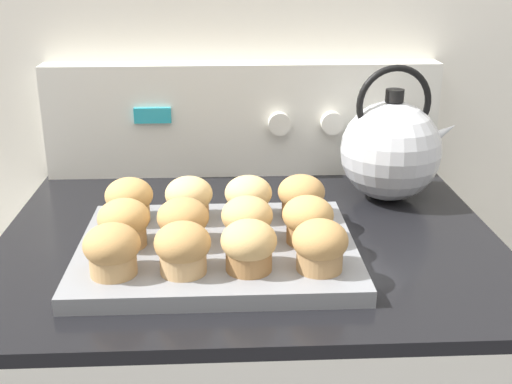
{
  "coord_description": "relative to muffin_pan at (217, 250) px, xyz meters",
  "views": [
    {
      "loc": [
        -0.03,
        -0.56,
        1.28
      ],
      "look_at": [
        0.01,
        0.29,
        0.97
      ],
      "focal_mm": 45.0,
      "sensor_mm": 36.0,
      "label": 1
    }
  ],
  "objects": [
    {
      "name": "muffin_r2_c1",
      "position": [
        -0.04,
        0.09,
        0.04
      ],
      "size": [
        0.07,
        0.07,
        0.06
      ],
      "color": "#A37A4C",
      "rests_on": "muffin_pan"
    },
    {
      "name": "muffin_r0_c3",
      "position": [
        0.13,
        -0.08,
        0.04
      ],
      "size": [
        0.07,
        0.07,
        0.06
      ],
      "color": "#A37A4C",
      "rests_on": "muffin_pan"
    },
    {
      "name": "muffin_r2_c2",
      "position": [
        0.04,
        0.09,
        0.04
      ],
      "size": [
        0.07,
        0.07,
        0.06
      ],
      "color": "olive",
      "rests_on": "muffin_pan"
    },
    {
      "name": "muffin_r1_c1",
      "position": [
        -0.04,
        -0.0,
        0.04
      ],
      "size": [
        0.07,
        0.07,
        0.06
      ],
      "color": "tan",
      "rests_on": "muffin_pan"
    },
    {
      "name": "tea_kettle",
      "position": [
        0.29,
        0.21,
        0.08
      ],
      "size": [
        0.2,
        0.17,
        0.23
      ],
      "color": "silver",
      "rests_on": "stove_range"
    },
    {
      "name": "muffin_r0_c2",
      "position": [
        0.04,
        -0.08,
        0.04
      ],
      "size": [
        0.07,
        0.07,
        0.06
      ],
      "color": "olive",
      "rests_on": "muffin_pan"
    },
    {
      "name": "muffin_r1_c3",
      "position": [
        0.12,
        -0.0,
        0.04
      ],
      "size": [
        0.07,
        0.07,
        0.06
      ],
      "color": "olive",
      "rests_on": "muffin_pan"
    },
    {
      "name": "muffin_r0_c0",
      "position": [
        -0.13,
        -0.08,
        0.04
      ],
      "size": [
        0.07,
        0.07,
        0.06
      ],
      "color": "tan",
      "rests_on": "muffin_pan"
    },
    {
      "name": "muffin_r0_c1",
      "position": [
        -0.04,
        -0.08,
        0.04
      ],
      "size": [
        0.07,
        0.07,
        0.06
      ],
      "color": "tan",
      "rests_on": "muffin_pan"
    },
    {
      "name": "control_panel",
      "position": [
        0.05,
        0.37,
        0.09
      ],
      "size": [
        0.72,
        0.07,
        0.21
      ],
      "color": "silver",
      "rests_on": "stove_range"
    },
    {
      "name": "muffin_r1_c0",
      "position": [
        -0.12,
        -0.0,
        0.04
      ],
      "size": [
        0.07,
        0.07,
        0.06
      ],
      "color": "tan",
      "rests_on": "muffin_pan"
    },
    {
      "name": "muffin_r1_c2",
      "position": [
        0.04,
        -0.0,
        0.04
      ],
      "size": [
        0.07,
        0.07,
        0.06
      ],
      "color": "olive",
      "rests_on": "muffin_pan"
    },
    {
      "name": "wall_back",
      "position": [
        0.05,
        0.42,
        0.3
      ],
      "size": [
        8.0,
        0.05,
        2.4
      ],
      "color": "silver",
      "rests_on": "ground_plane"
    },
    {
      "name": "muffin_r2_c0",
      "position": [
        -0.13,
        0.08,
        0.04
      ],
      "size": [
        0.07,
        0.07,
        0.06
      ],
      "color": "tan",
      "rests_on": "muffin_pan"
    },
    {
      "name": "muffin_r2_c3",
      "position": [
        0.12,
        0.09,
        0.04
      ],
      "size": [
        0.07,
        0.07,
        0.06
      ],
      "color": "olive",
      "rests_on": "muffin_pan"
    },
    {
      "name": "muffin_pan",
      "position": [
        0.0,
        0.0,
        0.0
      ],
      "size": [
        0.37,
        0.29,
        0.02
      ],
      "color": "slate",
      "rests_on": "stove_range"
    }
  ]
}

